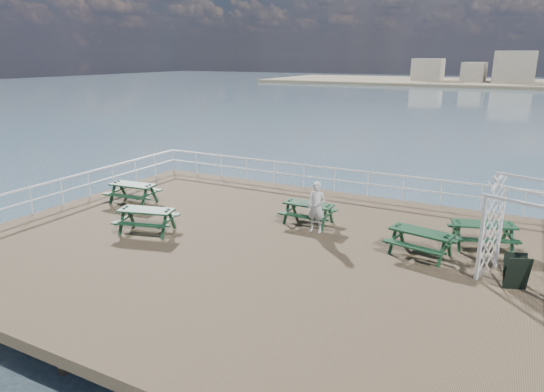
% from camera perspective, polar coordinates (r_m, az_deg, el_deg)
% --- Properties ---
extents(ground, '(18.00, 14.00, 0.30)m').
position_cam_1_polar(ground, '(15.47, -1.83, -6.17)').
color(ground, brown).
rests_on(ground, ground).
extents(railing, '(17.77, 13.76, 1.10)m').
position_cam_1_polar(railing, '(17.31, 2.14, -0.12)').
color(railing, white).
rests_on(railing, ground).
extents(picnic_table_a, '(1.98, 1.65, 0.90)m').
position_cam_1_polar(picnic_table_a, '(20.22, -16.06, 0.78)').
color(picnic_table_a, '#13351D').
rests_on(picnic_table_a, ground).
extents(picnic_table_b, '(1.75, 1.42, 0.84)m').
position_cam_1_polar(picnic_table_b, '(17.12, 4.32, -1.51)').
color(picnic_table_b, '#13351D').
rests_on(picnic_table_b, ground).
extents(picnic_table_c, '(2.23, 2.01, 0.89)m').
position_cam_1_polar(picnic_table_c, '(16.32, 23.58, -3.67)').
color(picnic_table_c, '#13351D').
rests_on(picnic_table_c, ground).
extents(picnic_table_d, '(2.16, 1.91, 0.89)m').
position_cam_1_polar(picnic_table_d, '(16.82, -14.55, -2.23)').
color(picnic_table_d, '#13351D').
rests_on(picnic_table_d, ground).
extents(picnic_table_e, '(2.02, 1.74, 0.87)m').
position_cam_1_polar(picnic_table_e, '(15.05, 17.13, -4.70)').
color(picnic_table_e, '#13351D').
rests_on(picnic_table_e, ground).
extents(trellis_arbor, '(2.57, 1.92, 2.85)m').
position_cam_1_polar(trellis_arbor, '(13.90, 28.33, -4.61)').
color(trellis_arbor, white).
rests_on(trellis_arbor, ground).
extents(sandwich_board, '(0.69, 0.61, 0.94)m').
position_cam_1_polar(sandwich_board, '(13.88, 26.80, -8.03)').
color(sandwich_board, black).
rests_on(sandwich_board, ground).
extents(person, '(0.64, 0.42, 1.73)m').
position_cam_1_polar(person, '(16.23, 5.25, -1.32)').
color(person, silver).
rests_on(person, ground).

